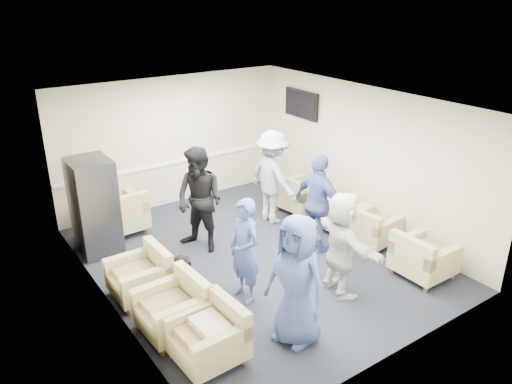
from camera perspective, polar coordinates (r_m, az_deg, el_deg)
floor at (r=8.67m, az=-0.16°, el=-7.55°), size 6.00×6.00×0.00m
ceiling at (r=7.69m, az=-0.19°, el=10.17°), size 6.00×6.00×0.00m
back_wall at (r=10.56m, az=-9.50°, el=5.70°), size 5.00×0.02×2.70m
front_wall at (r=6.10m, az=16.18°, el=-7.83°), size 5.00×0.02×2.70m
left_wall at (r=7.09m, az=-17.08°, el=-3.51°), size 0.02×6.00×2.70m
right_wall at (r=9.64m, az=12.19°, el=3.88°), size 0.02×6.00×2.70m
chair_rail at (r=10.68m, az=-9.30°, el=3.36°), size 4.98×0.04×0.06m
tv at (r=10.67m, az=5.20°, el=9.96°), size 0.10×1.00×0.58m
armchair_left_near at (r=6.43m, az=-5.16°, el=-16.24°), size 0.84×0.84×0.65m
armchair_left_mid at (r=6.95m, az=-9.17°, el=-13.08°), size 0.86×0.86×0.66m
armchair_left_far at (r=7.75m, az=-12.83°, el=-9.41°), size 0.81×0.81×0.64m
armchair_right_near at (r=8.41m, az=18.41°, el=-7.27°), size 0.82×0.82×0.66m
armchair_right_midnear at (r=9.21m, az=13.02°, el=-4.15°), size 0.83×0.83×0.61m
armchair_right_midfar at (r=9.61m, az=9.37°, el=-2.66°), size 0.82×0.82×0.62m
armchair_right_far at (r=10.32m, az=4.92°, el=-0.47°), size 0.93×0.93×0.67m
armchair_corner at (r=9.70m, az=-15.29°, el=-2.59°), size 0.95×0.95×0.72m
vending_machine at (r=8.99m, az=-17.99°, el=-1.56°), size 0.69×0.80×1.69m
backpack at (r=7.96m, az=-8.56°, el=-8.67°), size 0.33×0.27×0.49m
pillow at (r=6.32m, az=-5.26°, el=-15.03°), size 0.37×0.49×0.14m
person_front_left at (r=6.41m, az=4.65°, el=-10.09°), size 0.76×0.99×1.79m
person_mid_left at (r=7.26m, az=-1.30°, el=-6.74°), size 0.41×0.60×1.59m
person_back_left at (r=8.62m, az=-6.45°, el=-0.96°), size 1.01×1.11×1.87m
person_back_right at (r=9.63m, az=1.94°, el=1.69°), size 0.77×1.24×1.85m
person_mid_right at (r=8.62m, az=7.16°, el=-1.37°), size 0.54×1.07×1.76m
person_front_right at (r=7.50m, az=9.77°, el=-5.86°), size 0.77×1.59×1.64m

